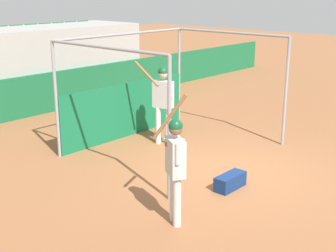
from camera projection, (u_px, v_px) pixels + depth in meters
name	position (u px, v px, depth m)	size (l,w,h in m)	color
ground_plane	(232.00, 173.00, 9.58)	(60.00, 60.00, 0.00)	#935B38
outfield_wall	(37.00, 95.00, 13.89)	(24.00, 0.12, 1.21)	#196038
bleacher_section	(13.00, 69.00, 14.52)	(8.70, 2.40, 2.49)	#9E9E99
batting_cage	(140.00, 96.00, 11.37)	(4.18, 3.38, 2.61)	gray
home_plate	(173.00, 140.00, 11.68)	(0.44, 0.44, 0.02)	white
player_batter	(163.00, 97.00, 11.10)	(0.55, 0.87, 2.01)	silver
player_waiting	(175.00, 161.00, 7.27)	(0.59, 0.80, 2.07)	silver
equipment_bag	(230.00, 181.00, 8.83)	(0.70, 0.28, 0.28)	navy
baseball	(155.00, 133.00, 12.15)	(0.07, 0.07, 0.07)	white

